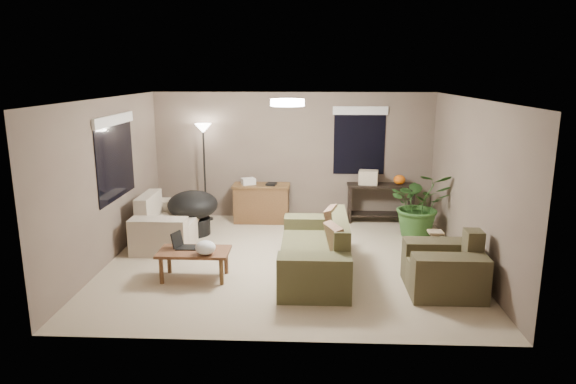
{
  "coord_description": "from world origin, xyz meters",
  "views": [
    {
      "loc": [
        0.34,
        -7.58,
        2.87
      ],
      "look_at": [
        0.0,
        0.2,
        1.05
      ],
      "focal_mm": 32.0,
      "sensor_mm": 36.0,
      "label": 1
    }
  ],
  "objects_px": {
    "loveseat": "(167,226)",
    "armchair": "(445,270)",
    "floor_lamp": "(203,140)",
    "desk": "(261,203)",
    "coffee_table": "(194,255)",
    "main_sofa": "(317,254)",
    "houseplant": "(419,211)",
    "papasan_chair": "(193,209)",
    "cat_scratching_post": "(434,249)",
    "console_table": "(380,200)"
  },
  "relations": [
    {
      "from": "loveseat",
      "to": "cat_scratching_post",
      "type": "bearing_deg",
      "value": -9.87
    },
    {
      "from": "coffee_table",
      "to": "console_table",
      "type": "height_order",
      "value": "console_table"
    },
    {
      "from": "loveseat",
      "to": "houseplant",
      "type": "relative_size",
      "value": 1.34
    },
    {
      "from": "armchair",
      "to": "floor_lamp",
      "type": "relative_size",
      "value": 0.52
    },
    {
      "from": "loveseat",
      "to": "coffee_table",
      "type": "distance_m",
      "value": 1.77
    },
    {
      "from": "papasan_chair",
      "to": "houseplant",
      "type": "height_order",
      "value": "houseplant"
    },
    {
      "from": "coffee_table",
      "to": "floor_lamp",
      "type": "relative_size",
      "value": 0.52
    },
    {
      "from": "desk",
      "to": "papasan_chair",
      "type": "bearing_deg",
      "value": -143.84
    },
    {
      "from": "desk",
      "to": "houseplant",
      "type": "relative_size",
      "value": 0.92
    },
    {
      "from": "papasan_chair",
      "to": "cat_scratching_post",
      "type": "bearing_deg",
      "value": -17.08
    },
    {
      "from": "main_sofa",
      "to": "papasan_chair",
      "type": "xyz_separation_m",
      "value": [
        -2.22,
        1.76,
        0.17
      ]
    },
    {
      "from": "console_table",
      "to": "cat_scratching_post",
      "type": "bearing_deg",
      "value": -75.93
    },
    {
      "from": "houseplant",
      "to": "console_table",
      "type": "bearing_deg",
      "value": 121.33
    },
    {
      "from": "floor_lamp",
      "to": "houseplant",
      "type": "relative_size",
      "value": 1.6
    },
    {
      "from": "floor_lamp",
      "to": "houseplant",
      "type": "distance_m",
      "value": 4.27
    },
    {
      "from": "desk",
      "to": "console_table",
      "type": "relative_size",
      "value": 0.85
    },
    {
      "from": "loveseat",
      "to": "console_table",
      "type": "bearing_deg",
      "value": 20.6
    },
    {
      "from": "loveseat",
      "to": "floor_lamp",
      "type": "height_order",
      "value": "floor_lamp"
    },
    {
      "from": "floor_lamp",
      "to": "console_table",
      "type": "bearing_deg",
      "value": 0.08
    },
    {
      "from": "main_sofa",
      "to": "console_table",
      "type": "bearing_deg",
      "value": 65.05
    },
    {
      "from": "loveseat",
      "to": "houseplant",
      "type": "height_order",
      "value": "houseplant"
    },
    {
      "from": "armchair",
      "to": "console_table",
      "type": "relative_size",
      "value": 0.77
    },
    {
      "from": "console_table",
      "to": "papasan_chair",
      "type": "distance_m",
      "value": 3.61
    },
    {
      "from": "loveseat",
      "to": "cat_scratching_post",
      "type": "xyz_separation_m",
      "value": [
        4.38,
        -0.76,
        -0.08
      ]
    },
    {
      "from": "cat_scratching_post",
      "to": "console_table",
      "type": "bearing_deg",
      "value": 104.07
    },
    {
      "from": "loveseat",
      "to": "armchair",
      "type": "bearing_deg",
      "value": -23.22
    },
    {
      "from": "coffee_table",
      "to": "papasan_chair",
      "type": "distance_m",
      "value": 2.1
    },
    {
      "from": "loveseat",
      "to": "armchair",
      "type": "xyz_separation_m",
      "value": [
        4.27,
        -1.83,
        0.0
      ]
    },
    {
      "from": "main_sofa",
      "to": "desk",
      "type": "relative_size",
      "value": 2.0
    },
    {
      "from": "floor_lamp",
      "to": "desk",
      "type": "bearing_deg",
      "value": -5.67
    },
    {
      "from": "coffee_table",
      "to": "houseplant",
      "type": "relative_size",
      "value": 0.84
    },
    {
      "from": "armchair",
      "to": "coffee_table",
      "type": "bearing_deg",
      "value": 175.67
    },
    {
      "from": "papasan_chair",
      "to": "cat_scratching_post",
      "type": "relative_size",
      "value": 2.04
    },
    {
      "from": "houseplant",
      "to": "papasan_chair",
      "type": "bearing_deg",
      "value": -179.51
    },
    {
      "from": "houseplant",
      "to": "armchair",
      "type": "bearing_deg",
      "value": -93.19
    },
    {
      "from": "console_table",
      "to": "papasan_chair",
      "type": "height_order",
      "value": "papasan_chair"
    },
    {
      "from": "papasan_chair",
      "to": "floor_lamp",
      "type": "relative_size",
      "value": 0.53
    },
    {
      "from": "console_table",
      "to": "floor_lamp",
      "type": "bearing_deg",
      "value": -179.92
    },
    {
      "from": "loveseat",
      "to": "desk",
      "type": "height_order",
      "value": "loveseat"
    },
    {
      "from": "armchair",
      "to": "papasan_chair",
      "type": "distance_m",
      "value": 4.55
    },
    {
      "from": "desk",
      "to": "floor_lamp",
      "type": "xyz_separation_m",
      "value": [
        -1.12,
        0.11,
        1.22
      ]
    },
    {
      "from": "coffee_table",
      "to": "desk",
      "type": "distance_m",
      "value": 2.97
    },
    {
      "from": "loveseat",
      "to": "cat_scratching_post",
      "type": "relative_size",
      "value": 3.2
    },
    {
      "from": "papasan_chair",
      "to": "coffee_table",
      "type": "bearing_deg",
      "value": -76.95
    },
    {
      "from": "coffee_table",
      "to": "houseplant",
      "type": "bearing_deg",
      "value": 30.22
    },
    {
      "from": "main_sofa",
      "to": "loveseat",
      "type": "height_order",
      "value": "same"
    },
    {
      "from": "floor_lamp",
      "to": "armchair",
      "type": "bearing_deg",
      "value": -40.07
    },
    {
      "from": "coffee_table",
      "to": "floor_lamp",
      "type": "bearing_deg",
      "value": 98.31
    },
    {
      "from": "papasan_chair",
      "to": "main_sofa",
      "type": "bearing_deg",
      "value": -38.51
    },
    {
      "from": "armchair",
      "to": "papasan_chair",
      "type": "xyz_separation_m",
      "value": [
        -3.92,
        2.31,
        0.17
      ]
    }
  ]
}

